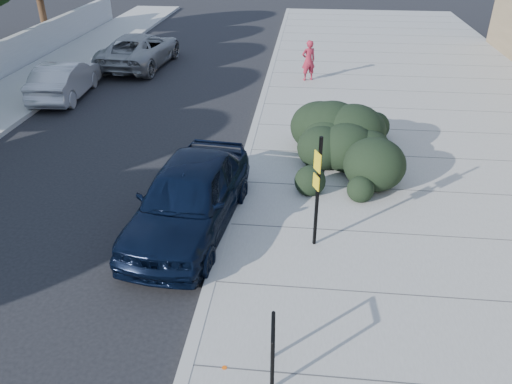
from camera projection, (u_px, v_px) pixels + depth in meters
ground at (210, 287)px, 9.52m from camera, size 120.00×120.00×0.00m
sidewalk_near at (452, 177)px, 13.29m from camera, size 11.20×50.00×0.15m
curb_near at (244, 167)px, 13.80m from camera, size 0.22×50.00×0.17m
bike_rack at (273, 345)px, 7.31m from camera, size 0.10×0.65×0.95m
sign_post at (317, 186)px, 9.82m from camera, size 0.15×0.26×2.44m
hedge at (349, 133)px, 13.56m from camera, size 2.62×4.61×1.66m
sedan_navy at (189, 197)px, 10.89m from camera, size 2.42×4.95×1.62m
wagon_silver at (65, 79)px, 18.86m from camera, size 1.70×4.21×1.36m
suv_silver at (140, 50)px, 22.61m from camera, size 2.82×5.47×1.47m
pedestrian at (308, 60)px, 20.20m from camera, size 0.69×0.59×1.61m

